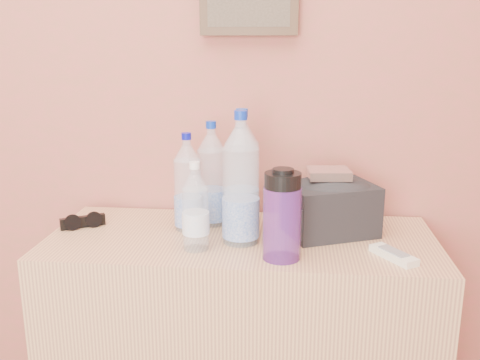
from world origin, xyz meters
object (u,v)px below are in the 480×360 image
object	(u,v)px
sunglasses	(83,222)
toiletry_bag	(330,206)
nalgene_bottle	(282,215)
ac_remote	(394,255)
pet_small	(196,211)
foil_packet	(329,173)
pet_large_a	(188,187)
pet_large_b	(212,179)
pet_large_d	(241,186)
dresser	(241,344)
pet_large_c	(242,178)

from	to	relation	value
sunglasses	toiletry_bag	bearing A→B (deg)	-29.60
nalgene_bottle	ac_remote	bearing A→B (deg)	5.35
pet_small	foil_packet	xyz separation A→B (m)	(0.36, 0.17, 0.07)
pet_large_a	pet_large_b	distance (m)	0.09
pet_large_d	dresser	bearing A→B (deg)	93.71
foil_packet	toiletry_bag	bearing A→B (deg)	-30.68
pet_large_b	toiletry_bag	distance (m)	0.37
dresser	pet_large_d	xyz separation A→B (m)	(0.00, -0.04, 0.52)
dresser	ac_remote	size ratio (longest dim) A/B	8.00
pet_small	sunglasses	world-z (taller)	pet_small
dresser	ac_remote	distance (m)	0.56
nalgene_bottle	ac_remote	world-z (taller)	nalgene_bottle
pet_large_b	ac_remote	bearing A→B (deg)	-23.80
pet_large_d	pet_large_a	bearing A→B (deg)	151.43
dresser	toiletry_bag	world-z (taller)	toiletry_bag
dresser	pet_small	bearing A→B (deg)	-137.26
pet_large_d	foil_packet	bearing A→B (deg)	22.36
dresser	pet_large_a	world-z (taller)	pet_large_a
sunglasses	foil_packet	world-z (taller)	foil_packet
pet_large_c	pet_large_b	bearing A→B (deg)	156.16
dresser	toiletry_bag	xyz separation A→B (m)	(0.26, 0.06, 0.44)
pet_large_a	pet_large_d	world-z (taller)	pet_large_d
pet_large_c	toiletry_bag	size ratio (longest dim) A/B	1.47
ac_remote	pet_large_c	bearing A→B (deg)	-147.68
pet_large_d	ac_remote	xyz separation A→B (m)	(0.41, -0.08, -0.16)
pet_small	ac_remote	size ratio (longest dim) A/B	1.73
ac_remote	foil_packet	xyz separation A→B (m)	(-0.17, 0.18, 0.17)
pet_large_a	toiletry_bag	world-z (taller)	pet_large_a
pet_large_b	foil_packet	size ratio (longest dim) A/B	2.68
pet_large_a	pet_small	size ratio (longest dim) A/B	1.21
pet_large_c	sunglasses	distance (m)	0.51
pet_large_c	nalgene_bottle	bearing A→B (deg)	-59.39
toiletry_bag	nalgene_bottle	bearing A→B (deg)	-146.65
sunglasses	pet_large_a	bearing A→B (deg)	-27.85
pet_large_d	pet_small	size ratio (longest dim) A/B	1.53
toiletry_bag	foil_packet	xyz separation A→B (m)	(-0.01, 0.01, 0.10)
ac_remote	foil_packet	size ratio (longest dim) A/B	1.17
pet_large_d	foil_packet	xyz separation A→B (m)	(0.25, 0.10, 0.02)
dresser	pet_large_b	xyz separation A→B (m)	(-0.10, 0.11, 0.49)
pet_large_b	sunglasses	size ratio (longest dim) A/B	2.38
nalgene_bottle	pet_large_c	bearing A→B (deg)	120.61
toiletry_bag	ac_remote	bearing A→B (deg)	-71.31
nalgene_bottle	toiletry_bag	distance (m)	0.25
pet_large_a	nalgene_bottle	world-z (taller)	pet_large_a
nalgene_bottle	sunglasses	size ratio (longest dim) A/B	1.80
pet_large_c	toiletry_bag	distance (m)	0.27
pet_large_d	toiletry_bag	bearing A→B (deg)	20.64
ac_remote	toiletry_bag	size ratio (longest dim) A/B	0.57
pet_large_a	nalgene_bottle	xyz separation A→B (m)	(0.29, -0.20, -0.01)
pet_large_d	toiletry_bag	world-z (taller)	pet_large_d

